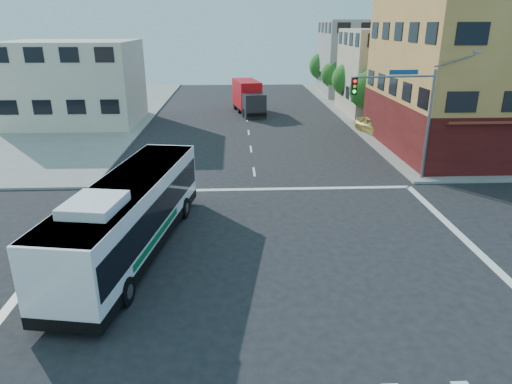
{
  "coord_description": "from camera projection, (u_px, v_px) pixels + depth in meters",
  "views": [
    {
      "loc": [
        -1.25,
        -16.77,
        9.6
      ],
      "look_at": [
        -0.31,
        3.56,
        2.03
      ],
      "focal_mm": 32.0,
      "sensor_mm": 36.0,
      "label": 1
    }
  ],
  "objects": [
    {
      "name": "street_tree_a",
      "position": [
        369.0,
        88.0,
        44.51
      ],
      "size": [
        3.6,
        3.6,
        5.53
      ],
      "color": "#3C2615",
      "rests_on": "ground"
    },
    {
      "name": "ground",
      "position": [
        267.0,
        267.0,
        19.1
      ],
      "size": [
        120.0,
        120.0,
        0.0
      ],
      "primitive_type": "plane",
      "color": "black",
      "rests_on": "ground"
    },
    {
      "name": "box_truck",
      "position": [
        248.0,
        98.0,
        51.07
      ],
      "size": [
        3.64,
        8.08,
        3.51
      ],
      "rotation": [
        0.0,
        0.0,
        0.19
      ],
      "color": "#242428",
      "rests_on": "ground"
    },
    {
      "name": "building_east_near",
      "position": [
        400.0,
        72.0,
        50.08
      ],
      "size": [
        12.06,
        10.06,
        9.0
      ],
      "color": "#BEAC91",
      "rests_on": "ground"
    },
    {
      "name": "street_tree_b",
      "position": [
        350.0,
        77.0,
        51.94
      ],
      "size": [
        3.8,
        3.8,
        5.79
      ],
      "color": "#3C2615",
      "rests_on": "ground"
    },
    {
      "name": "street_tree_d",
      "position": [
        324.0,
        64.0,
        66.88
      ],
      "size": [
        4.0,
        4.0,
        6.03
      ],
      "color": "#3C2615",
      "rests_on": "ground"
    },
    {
      "name": "parked_car",
      "position": [
        375.0,
        126.0,
        41.49
      ],
      "size": [
        3.1,
        5.03,
        1.6
      ],
      "primitive_type": "imported",
      "rotation": [
        0.0,
        0.0,
        0.28
      ],
      "color": "gold",
      "rests_on": "ground"
    },
    {
      "name": "building_west",
      "position": [
        75.0,
        83.0,
        45.03
      ],
      "size": [
        12.06,
        10.06,
        8.0
      ],
      "color": "beige",
      "rests_on": "ground"
    },
    {
      "name": "transit_bus",
      "position": [
        131.0,
        215.0,
        19.75
      ],
      "size": [
        4.65,
        12.69,
        3.68
      ],
      "rotation": [
        0.0,
        0.0,
        -0.16
      ],
      "color": "black",
      "rests_on": "ground"
    },
    {
      "name": "corner_building_ne",
      "position": [
        509.0,
        74.0,
        35.22
      ],
      "size": [
        18.1,
        15.44,
        14.0
      ],
      "color": "#D5954C",
      "rests_on": "ground"
    },
    {
      "name": "signal_mast_ne",
      "position": [
        405.0,
        104.0,
        27.7
      ],
      "size": [
        7.91,
        1.13,
        8.07
      ],
      "color": "slate",
      "rests_on": "ground"
    },
    {
      "name": "building_east_far",
      "position": [
        366.0,
        58.0,
        63.01
      ],
      "size": [
        12.06,
        10.06,
        10.0
      ],
      "color": "gray",
      "rests_on": "ground"
    },
    {
      "name": "street_tree_c",
      "position": [
        335.0,
        73.0,
        59.53
      ],
      "size": [
        3.4,
        3.4,
        5.29
      ],
      "color": "#3C2615",
      "rests_on": "ground"
    }
  ]
}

